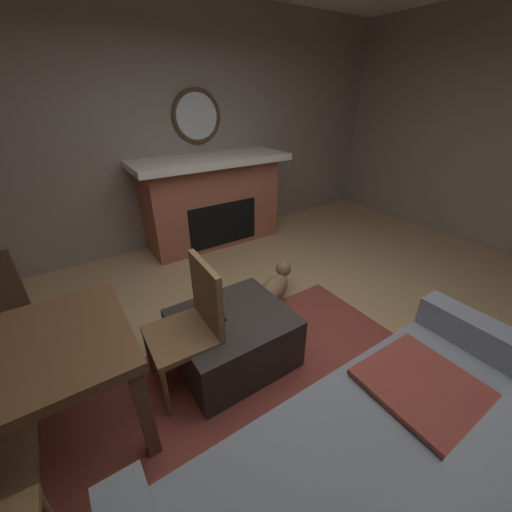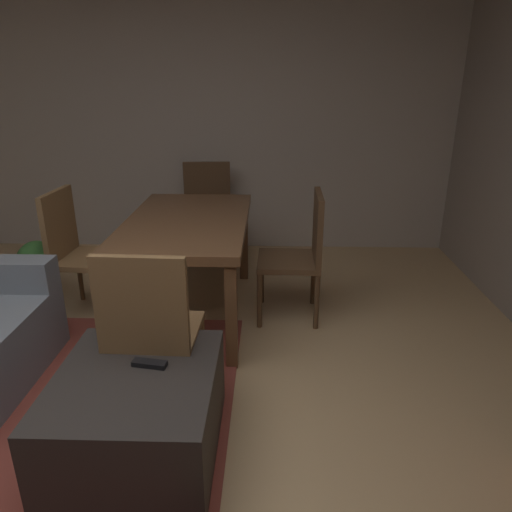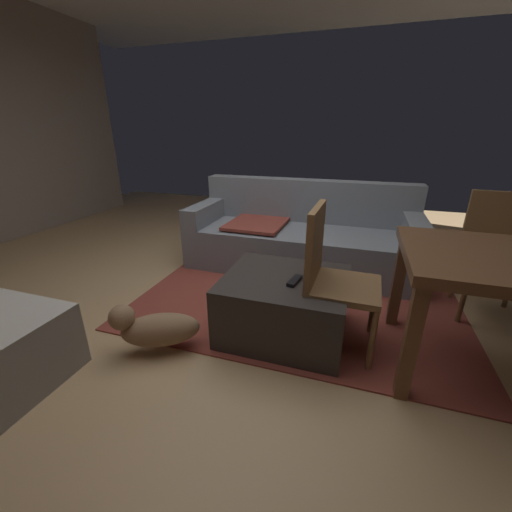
{
  "view_description": "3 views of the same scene",
  "coord_description": "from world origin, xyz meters",
  "px_view_note": "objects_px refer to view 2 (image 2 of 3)",
  "views": [
    {
      "loc": [
        1.28,
        1.33,
        1.86
      ],
      "look_at": [
        0.1,
        -0.43,
        0.73
      ],
      "focal_mm": 21.45,
      "sensor_mm": 36.0,
      "label": 1
    },
    {
      "loc": [
        -1.33,
        -0.81,
        1.68
      ],
      "look_at": [
        0.87,
        -0.75,
        0.85
      ],
      "focal_mm": 33.48,
      "sensor_mm": 36.0,
      "label": 2
    },
    {
      "loc": [
        0.86,
        -2.1,
        1.35
      ],
      "look_at": [
        0.24,
        -0.2,
        0.55
      ],
      "focal_mm": 22.23,
      "sensor_mm": 36.0,
      "label": 3
    }
  ],
  "objects_px": {
    "dining_chair_north": "(76,246)",
    "potted_plant": "(39,268)",
    "dining_chair_east": "(207,207)",
    "dining_table": "(187,230)",
    "dining_chair_west": "(150,325)",
    "dining_chair_south": "(302,249)",
    "ottoman_coffee_table": "(138,414)",
    "tv_remote": "(150,364)"
  },
  "relations": [
    {
      "from": "ottoman_coffee_table",
      "to": "potted_plant",
      "type": "distance_m",
      "value": 1.98
    },
    {
      "from": "dining_table",
      "to": "dining_chair_east",
      "type": "xyz_separation_m",
      "value": [
        1.14,
        0.01,
        -0.13
      ]
    },
    {
      "from": "dining_chair_west",
      "to": "dining_chair_north",
      "type": "height_order",
      "value": "same"
    },
    {
      "from": "ottoman_coffee_table",
      "to": "dining_chair_west",
      "type": "distance_m",
      "value": 0.42
    },
    {
      "from": "dining_chair_east",
      "to": "ottoman_coffee_table",
      "type": "bearing_deg",
      "value": 179.85
    },
    {
      "from": "dining_chair_west",
      "to": "dining_chair_north",
      "type": "bearing_deg",
      "value": 35.28
    },
    {
      "from": "dining_chair_west",
      "to": "potted_plant",
      "type": "distance_m",
      "value": 1.78
    },
    {
      "from": "ottoman_coffee_table",
      "to": "tv_remote",
      "type": "distance_m",
      "value": 0.25
    },
    {
      "from": "ottoman_coffee_table",
      "to": "dining_table",
      "type": "bearing_deg",
      "value": -0.52
    },
    {
      "from": "tv_remote",
      "to": "dining_chair_north",
      "type": "height_order",
      "value": "dining_chair_north"
    },
    {
      "from": "dining_chair_west",
      "to": "potted_plant",
      "type": "bearing_deg",
      "value": 42.77
    },
    {
      "from": "dining_chair_east",
      "to": "potted_plant",
      "type": "xyz_separation_m",
      "value": [
        -0.99,
        1.19,
        -0.24
      ]
    },
    {
      "from": "dining_chair_south",
      "to": "dining_chair_east",
      "type": "xyz_separation_m",
      "value": [
        1.14,
        0.82,
        0.0
      ]
    },
    {
      "from": "dining_table",
      "to": "dining_chair_west",
      "type": "xyz_separation_m",
      "value": [
        -1.14,
        0.0,
        -0.13
      ]
    },
    {
      "from": "dining_table",
      "to": "dining_chair_west",
      "type": "bearing_deg",
      "value": 179.85
    },
    {
      "from": "dining_chair_south",
      "to": "dining_chair_west",
      "type": "height_order",
      "value": "same"
    },
    {
      "from": "dining_chair_south",
      "to": "dining_chair_west",
      "type": "xyz_separation_m",
      "value": [
        -1.14,
        0.82,
        0.0
      ]
    },
    {
      "from": "tv_remote",
      "to": "dining_chair_west",
      "type": "distance_m",
      "value": 0.23
    },
    {
      "from": "ottoman_coffee_table",
      "to": "dining_chair_north",
      "type": "xyz_separation_m",
      "value": [
        1.43,
        0.8,
        0.31
      ]
    },
    {
      "from": "dining_table",
      "to": "dining_chair_east",
      "type": "relative_size",
      "value": 1.61
    },
    {
      "from": "dining_chair_south",
      "to": "potted_plant",
      "type": "height_order",
      "value": "dining_chair_south"
    },
    {
      "from": "dining_chair_south",
      "to": "dining_chair_north",
      "type": "relative_size",
      "value": 1.0
    },
    {
      "from": "ottoman_coffee_table",
      "to": "dining_chair_north",
      "type": "height_order",
      "value": "dining_chair_north"
    },
    {
      "from": "dining_table",
      "to": "potted_plant",
      "type": "height_order",
      "value": "dining_table"
    },
    {
      "from": "dining_chair_south",
      "to": "potted_plant",
      "type": "relative_size",
      "value": 1.83
    },
    {
      "from": "dining_chair_west",
      "to": "dining_chair_south",
      "type": "bearing_deg",
      "value": -35.67
    },
    {
      "from": "dining_chair_north",
      "to": "potted_plant",
      "type": "relative_size",
      "value": 1.83
    },
    {
      "from": "ottoman_coffee_table",
      "to": "dining_chair_north",
      "type": "bearing_deg",
      "value": 29.2
    },
    {
      "from": "dining_table",
      "to": "potted_plant",
      "type": "distance_m",
      "value": 1.26
    },
    {
      "from": "tv_remote",
      "to": "ottoman_coffee_table",
      "type": "bearing_deg",
      "value": 153.06
    },
    {
      "from": "tv_remote",
      "to": "dining_chair_west",
      "type": "relative_size",
      "value": 0.17
    },
    {
      "from": "dining_chair_east",
      "to": "dining_chair_north",
      "type": "relative_size",
      "value": 1.0
    },
    {
      "from": "tv_remote",
      "to": "dining_chair_west",
      "type": "xyz_separation_m",
      "value": [
        0.22,
        0.04,
        0.08
      ]
    },
    {
      "from": "ottoman_coffee_table",
      "to": "dining_chair_east",
      "type": "distance_m",
      "value": 2.59
    },
    {
      "from": "dining_chair_south",
      "to": "dining_chair_west",
      "type": "distance_m",
      "value": 1.4
    },
    {
      "from": "dining_chair_south",
      "to": "tv_remote",
      "type": "bearing_deg",
      "value": 150.25
    },
    {
      "from": "dining_chair_west",
      "to": "dining_table",
      "type": "bearing_deg",
      "value": -0.15
    },
    {
      "from": "potted_plant",
      "to": "dining_table",
      "type": "bearing_deg",
      "value": -97.2
    },
    {
      "from": "dining_table",
      "to": "dining_chair_south",
      "type": "bearing_deg",
      "value": -90.15
    },
    {
      "from": "dining_table",
      "to": "dining_chair_south",
      "type": "height_order",
      "value": "dining_chair_south"
    },
    {
      "from": "ottoman_coffee_table",
      "to": "dining_table",
      "type": "distance_m",
      "value": 1.49
    },
    {
      "from": "dining_table",
      "to": "dining_chair_south",
      "type": "xyz_separation_m",
      "value": [
        -0.0,
        -0.81,
        -0.13
      ]
    }
  ]
}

